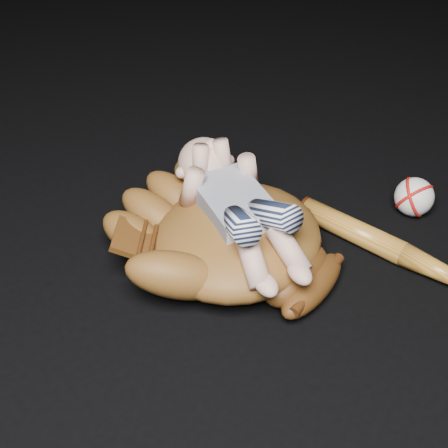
% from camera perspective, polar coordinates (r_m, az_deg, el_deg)
% --- Properties ---
extents(baseball_glove, '(0.54, 0.58, 0.14)m').
position_cam_1_polar(baseball_glove, '(1.12, 1.20, -0.71)').
color(baseball_glove, '#5B3513').
rests_on(baseball_glove, ground).
extents(newborn_baby, '(0.22, 0.40, 0.16)m').
position_cam_1_polar(newborn_baby, '(1.08, 1.64, 1.63)').
color(newborn_baby, tan).
rests_on(newborn_baby, baseball_glove).
extents(baseball_bat, '(0.19, 0.48, 0.05)m').
position_cam_1_polar(baseball_bat, '(1.18, 17.22, -3.22)').
color(baseball_bat, '#A86B20').
rests_on(baseball_bat, ground).
extents(baseball, '(0.10, 0.10, 0.08)m').
position_cam_1_polar(baseball, '(1.31, 17.00, 2.38)').
color(baseball, silver).
rests_on(baseball, ground).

